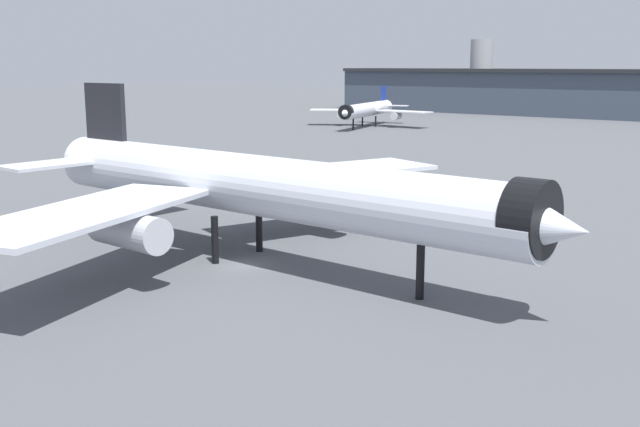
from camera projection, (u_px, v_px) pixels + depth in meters
The scene contains 5 objects.
ground at pixel (243, 266), 66.50m from camera, with size 900.00×900.00×0.00m, color #4C4F54.
airliner_near_gate at pixel (254, 186), 66.89m from camera, with size 60.11×54.41×15.68m.
airliner_far_taxiway at pixel (367, 110), 212.81m from camera, with size 36.65×40.51×11.09m.
service_truck_front at pixel (249, 182), 103.99m from camera, with size 5.90×3.70×3.00m.
traffic_cone_near_nose at pixel (4, 216), 86.55m from camera, with size 0.53×0.53×0.66m, color #F2600C.
Camera 1 is at (38.81, -51.70, 17.65)m, focal length 41.98 mm.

